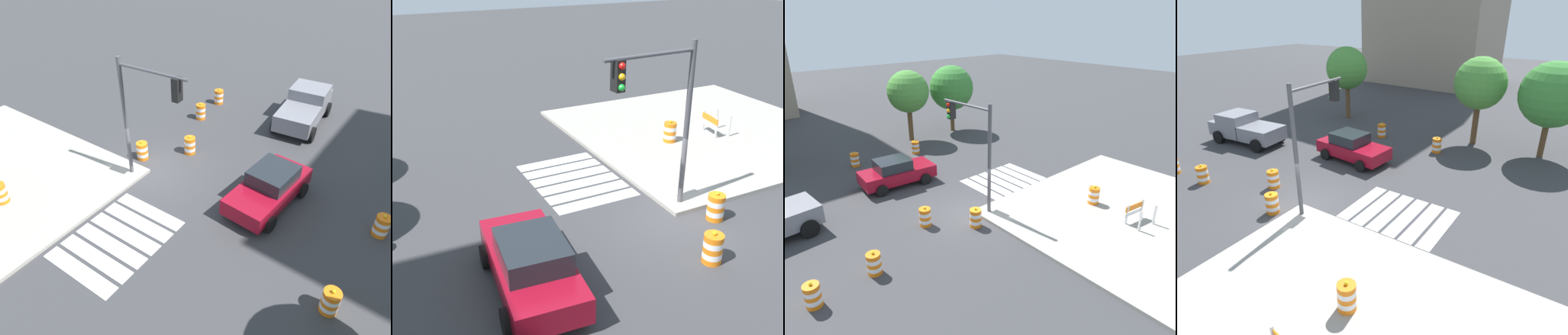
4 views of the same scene
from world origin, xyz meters
TOP-DOWN VIEW (x-y plane):
  - ground_plane at (0.00, 0.00)m, footprint 120.00×120.00m
  - sidewalk_corner at (6.00, -6.00)m, footprint 12.00×12.00m
  - crosswalk_stripes at (4.00, 1.80)m, footprint 4.35×3.20m
  - sports_car at (-1.23, 5.53)m, footprint 4.46×2.45m
  - traffic_barrel_near_corner at (-8.18, -1.27)m, footprint 0.56×0.56m
  - traffic_barrel_crosswalk_end at (-2.44, 0.58)m, footprint 0.56×0.56m
  - traffic_barrel_median_near at (2.40, 9.37)m, footprint 0.56×0.56m
  - traffic_barrel_median_far at (-1.96, 9.91)m, footprint 0.56×0.56m
  - traffic_barrel_far_curb at (-0.68, -1.06)m, footprint 0.56×0.56m
  - traffic_barrel_lane_center at (-5.83, -1.05)m, footprint 0.56×0.56m
  - traffic_barrel_on_sidewalk at (5.32, -3.60)m, footprint 0.56×0.56m
  - construction_barricade at (5.24, -5.99)m, footprint 1.34×0.96m
  - traffic_light_pole at (0.52, 0.54)m, footprint 0.54×3.29m
  - street_tree_streetside_mid at (3.76, 12.24)m, footprint 3.24×3.24m
  - street_tree_streetside_far at (7.91, 12.19)m, footprint 3.71×3.71m

SIDE VIEW (x-z plane):
  - ground_plane at x=0.00m, z-range 0.00..0.00m
  - crosswalk_stripes at x=4.00m, z-range 0.00..0.02m
  - sidewalk_corner at x=6.00m, z-range 0.00..0.15m
  - traffic_barrel_near_corner at x=-8.18m, z-range -0.06..0.96m
  - traffic_barrel_crosswalk_end at x=-2.44m, z-range -0.06..0.96m
  - traffic_barrel_median_near at x=2.40m, z-range -0.06..0.96m
  - traffic_barrel_median_far at x=-1.96m, z-range -0.06..0.96m
  - traffic_barrel_far_curb at x=-0.68m, z-range -0.06..0.96m
  - traffic_barrel_lane_center at x=-5.83m, z-range -0.06..0.96m
  - traffic_barrel_on_sidewalk at x=5.32m, z-range 0.09..1.11m
  - construction_barricade at x=5.24m, z-range 0.22..1.22m
  - sports_car at x=-1.23m, z-range 0.00..1.63m
  - street_tree_streetside_far at x=7.91m, z-range 0.93..6.51m
  - street_tree_streetside_mid at x=3.76m, z-range 1.13..6.68m
  - traffic_light_pole at x=0.52m, z-range 1.16..6.66m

